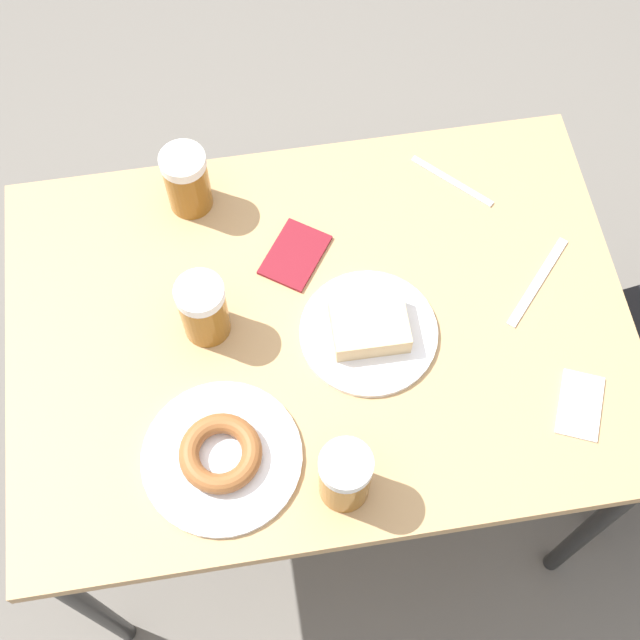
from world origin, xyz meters
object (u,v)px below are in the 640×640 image
Objects in this scene: fork at (452,181)px; passport_near_edge at (295,255)px; beer_mug_left at (187,181)px; knife at (538,282)px; beer_mug_right at (345,476)px; plate_with_donut at (221,455)px; napkin_folded at (580,405)px; beer_mug_center at (203,309)px; plate_with_cake at (369,329)px.

passport_near_edge is at bearing -70.23° from fork.
fork is (0.03, 0.48, -0.07)m from beer_mug_left.
fork and knife have the same top height.
beer_mug_right is 0.88× the size of passport_near_edge.
plate_with_donut is 0.21m from beer_mug_right.
knife is at bearing -178.23° from napkin_folded.
beer_mug_center is 0.88× the size of passport_near_edge.
fork is (-0.47, -0.11, -0.00)m from napkin_folded.
napkin_folded is at bearing 89.67° from plate_with_donut.
plate_with_donut is 1.91× the size of beer_mug_center.
beer_mug_left is 0.78m from napkin_folded.
plate_with_cake reaches higher than fork.
beer_mug_center is 0.21m from passport_near_edge.
fork is at bearing 133.96° from plate_with_donut.
beer_mug_left is at bearing -139.15° from plate_with_cake.
knife is (0.23, 0.10, -0.00)m from fork.
plate_with_cake is at bearing 161.44° from beer_mug_right.
beer_mug_center is at bearing 179.63° from plate_with_donut.
napkin_folded is at bearing 49.88° from beer_mug_left.
fork is at bearing -156.34° from knife.
beer_mug_right is at bearing 17.94° from beer_mug_left.
plate_with_cake reaches higher than knife.
plate_with_cake is 1.75× the size of beer_mug_left.
beer_mug_right is 0.42m from napkin_folded.
passport_near_edge is at bearing -178.05° from beer_mug_right.
fork is (-0.23, 0.48, -0.07)m from beer_mug_center.
plate_with_cake is at bearing -36.52° from fork.
plate_with_cake is at bearing -80.59° from knife.
knife is at bearing 73.80° from passport_near_edge.
passport_near_edge is (-0.12, -0.41, 0.00)m from knife.
plate_with_cake is 1.54× the size of passport_near_edge.
passport_near_edge is (0.11, -0.31, 0.00)m from fork.
beer_mug_center reaches higher than passport_near_edge.
beer_mug_left is at bearing -179.25° from beer_mug_center.
plate_with_donut is 0.50m from beer_mug_left.
beer_mug_left is 1.02× the size of napkin_folded.
beer_mug_center is 0.83× the size of knife.
passport_near_edge reaches higher than napkin_folded.
beer_mug_left is at bearing -93.73° from fork.
beer_mug_left is 0.60m from beer_mug_right.
beer_mug_center is at bearing -101.71° from plate_with_cake.
passport_near_edge is at bearing -130.18° from napkin_folded.
beer_mug_center is 1.02× the size of napkin_folded.
plate_with_donut is at bearing -90.33° from napkin_folded.
beer_mug_center is at bearing -55.35° from passport_near_edge.
beer_mug_right is at bearing -28.70° from fork.
plate_with_donut is (0.18, -0.27, -0.00)m from plate_with_cake.
napkin_folded is 0.55m from passport_near_edge.
fork is at bearing 143.48° from plate_with_cake.
fork is 0.25m from knife.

